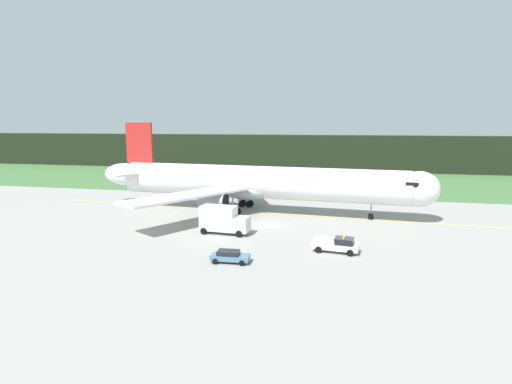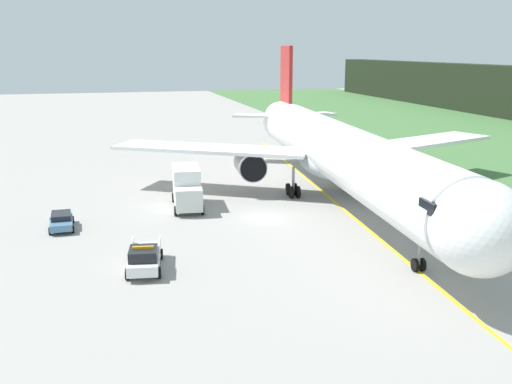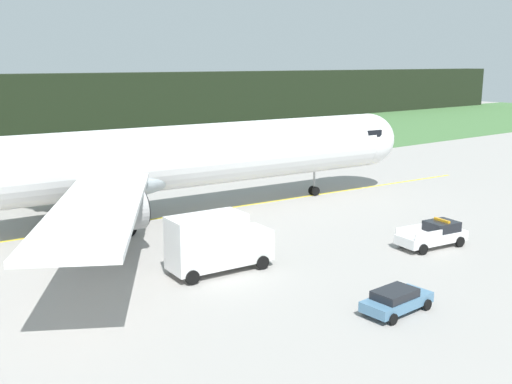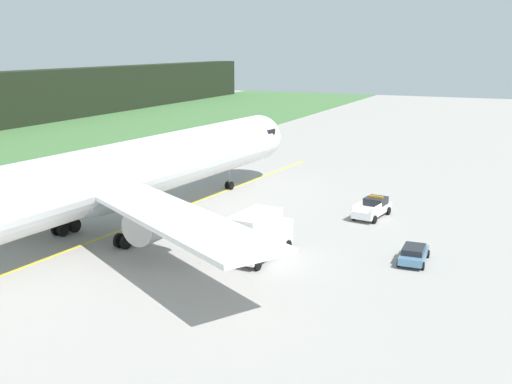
{
  "view_description": "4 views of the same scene",
  "coord_description": "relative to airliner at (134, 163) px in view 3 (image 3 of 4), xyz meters",
  "views": [
    {
      "loc": [
        10.27,
        -57.98,
        14.95
      ],
      "look_at": [
        -3.58,
        8.45,
        3.36
      ],
      "focal_mm": 28.69,
      "sensor_mm": 36.0,
      "label": 1
    },
    {
      "loc": [
        48.38,
        -13.5,
        14.57
      ],
      "look_at": [
        4.09,
        -1.8,
        3.41
      ],
      "focal_mm": 41.4,
      "sensor_mm": 36.0,
      "label": 2
    },
    {
      "loc": [
        -25.34,
        -36.25,
        13.03
      ],
      "look_at": [
        1.97,
        -0.95,
        3.36
      ],
      "focal_mm": 42.26,
      "sensor_mm": 36.0,
      "label": 3
    },
    {
      "loc": [
        -46.6,
        -24.44,
        16.01
      ],
      "look_at": [
        5.43,
        -1.1,
        2.51
      ],
      "focal_mm": 43.48,
      "sensor_mm": 36.0,
      "label": 4
    }
  ],
  "objects": [
    {
      "name": "taxiway_centerline_main",
      "position": [
        0.56,
        -0.05,
        -4.97
      ],
      "size": [
        76.4,
        6.76,
        0.01
      ],
      "primitive_type": "cube",
      "rotation": [
        0.0,
        0.0,
        -0.08
      ],
      "color": "yellow",
      "rests_on": "ground"
    },
    {
      "name": "grass_verge",
      "position": [
        3.59,
        39.81,
        -4.95
      ],
      "size": [
        320.0,
        48.18,
        0.04
      ],
      "primitive_type": "cube",
      "color": "#436E3B",
      "rests_on": "ground"
    },
    {
      "name": "ops_pickup_truck",
      "position": [
        13.79,
        -19.36,
        -4.07
      ],
      "size": [
        5.53,
        2.86,
        1.94
      ],
      "color": "silver",
      "rests_on": "ground"
    },
    {
      "name": "airliner",
      "position": [
        0.0,
        0.0,
        0.0
      ],
      "size": [
        58.01,
        43.28,
        14.93
      ],
      "color": "white",
      "rests_on": "ground"
    },
    {
      "name": "staff_car",
      "position": [
        2.44,
        -25.3,
        -4.27
      ],
      "size": [
        4.23,
        2.08,
        1.3
      ],
      "color": "teal",
      "rests_on": "ground"
    },
    {
      "name": "catering_truck",
      "position": [
        -1.56,
        -14.22,
        -3.01
      ],
      "size": [
        6.87,
        3.14,
        3.94
      ],
      "color": "silver",
      "rests_on": "ground"
    },
    {
      "name": "ground",
      "position": [
        3.59,
        -8.16,
        -4.97
      ],
      "size": [
        320.0,
        320.0,
        0.0
      ],
      "primitive_type": "plane",
      "color": "#98948F"
    }
  ]
}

